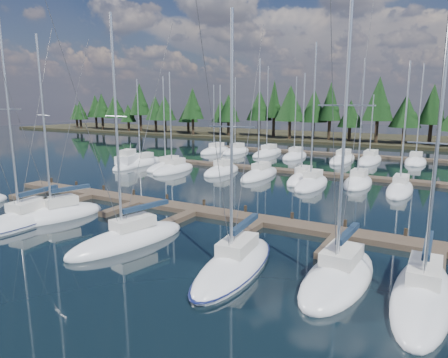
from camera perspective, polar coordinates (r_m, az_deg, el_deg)
The scene contains 13 objects.
ground at distance 44.10m, azimuth 4.82°, elevation -1.07°, with size 260.00×260.00×0.00m, color black.
far_shore at distance 101.20m, azimuth 19.32°, elevation 5.41°, with size 220.00×30.00×0.60m, color black.
main_dock at distance 33.32m, azimuth -4.39°, elevation -4.72°, with size 44.00×6.13×0.90m.
back_docks at distance 62.12m, azimuth 12.44°, elevation 2.46°, with size 50.00×21.80×0.40m.
front_sailboat_1 at distance 34.49m, azimuth -26.54°, elevation -5.19°, with size 4.09×9.41×15.75m.
front_sailboat_2 at distance 34.87m, azimuth -22.74°, elevation -4.68°, with size 4.77×8.03×14.89m.
front_sailboat_3 at distance 27.37m, azimuth -13.47°, elevation -8.34°, with size 4.49×9.19×15.16m.
front_sailboat_4 at distance 22.74m, azimuth 1.52°, elevation -12.18°, with size 3.74×9.51×14.50m.
front_sailboat_5 at distance 22.19m, azimuth 16.04°, elevation -13.19°, with size 3.40×8.47×16.47m.
front_sailboat_6 at distance 21.75m, azimuth 26.46°, elevation -14.55°, with size 2.67×9.70×13.60m.
back_sailboat_rows at distance 57.69m, azimuth 10.61°, elevation 1.94°, with size 46.86×31.81×16.53m.
motor_yacht_left at distance 58.54m, azimuth -13.46°, elevation 2.15°, with size 4.93×8.62×4.08m.
tree_line at distance 91.15m, azimuth 18.49°, elevation 9.34°, with size 184.59×11.94×13.67m.
Camera 1 is at (18.00, -9.18, 9.28)m, focal length 32.00 mm.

